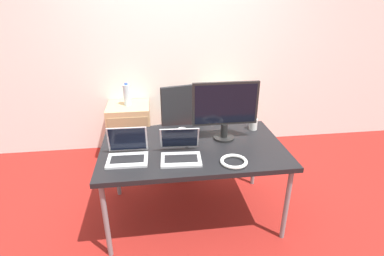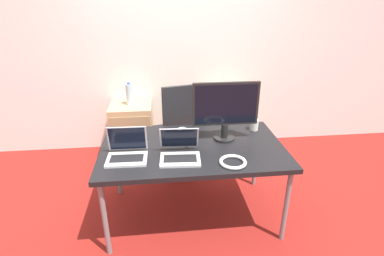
{
  "view_description": "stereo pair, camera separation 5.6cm",
  "coord_description": "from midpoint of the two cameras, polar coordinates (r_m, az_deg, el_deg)",
  "views": [
    {
      "loc": [
        -0.31,
        -2.25,
        1.9
      ],
      "look_at": [
        0.0,
        0.05,
        0.87
      ],
      "focal_mm": 28.0,
      "sensor_mm": 36.0,
      "label": 1
    },
    {
      "loc": [
        -0.25,
        -2.26,
        1.9
      ],
      "look_at": [
        0.0,
        0.05,
        0.87
      ],
      "focal_mm": 28.0,
      "sensor_mm": 36.0,
      "label": 2
    }
  ],
  "objects": [
    {
      "name": "ground_plane",
      "position": [
        2.96,
        -0.43,
        -15.89
      ],
      "size": [
        14.0,
        14.0,
        0.0
      ],
      "primitive_type": "plane",
      "color": "maroon"
    },
    {
      "name": "wall_back",
      "position": [
        3.83,
        -3.47,
        14.98
      ],
      "size": [
        10.0,
        0.05,
        2.6
      ],
      "color": "white",
      "rests_on": "ground_plane"
    },
    {
      "name": "desk",
      "position": [
        2.58,
        -0.48,
        -4.38
      ],
      "size": [
        1.55,
        0.93,
        0.72
      ],
      "color": "black",
      "rests_on": "ground_plane"
    },
    {
      "name": "office_chair",
      "position": [
        3.38,
        -3.25,
        -2.16
      ],
      "size": [
        0.57,
        0.61,
        1.08
      ],
      "color": "#232326",
      "rests_on": "ground_plane"
    },
    {
      "name": "cabinet_left",
      "position": [
        3.84,
        -12.09,
        -0.5
      ],
      "size": [
        0.51,
        0.48,
        0.68
      ],
      "color": "tan",
      "rests_on": "ground_plane"
    },
    {
      "name": "cabinet_right",
      "position": [
        3.92,
        5.47,
        0.45
      ],
      "size": [
        0.51,
        0.48,
        0.68
      ],
      "color": "tan",
      "rests_on": "ground_plane"
    },
    {
      "name": "water_bottle",
      "position": [
        3.68,
        -12.72,
        6.17
      ],
      "size": [
        0.08,
        0.08,
        0.27
      ],
      "color": "silver",
      "rests_on": "cabinet_left"
    },
    {
      "name": "laptop_left",
      "position": [
        2.41,
        -12.84,
        -4.64
      ],
      "size": [
        0.32,
        0.27,
        0.24
      ],
      "color": "silver",
      "rests_on": "desk"
    },
    {
      "name": "laptop_right",
      "position": [
        2.37,
        -2.87,
        -4.61
      ],
      "size": [
        0.33,
        0.33,
        0.23
      ],
      "color": "silver",
      "rests_on": "desk"
    },
    {
      "name": "monitor",
      "position": [
        2.59,
        5.74,
        3.78
      ],
      "size": [
        0.57,
        0.18,
        0.52
      ],
      "color": "black",
      "rests_on": "desk"
    },
    {
      "name": "mouse",
      "position": [
        2.56,
        -1.62,
        -3.15
      ],
      "size": [
        0.05,
        0.07,
        0.03
      ],
      "color": "silver",
      "rests_on": "desk"
    },
    {
      "name": "coffee_cup_white",
      "position": [
        2.91,
        11.05,
        0.72
      ],
      "size": [
        0.08,
        0.08,
        0.11
      ],
      "color": "white",
      "rests_on": "desk"
    },
    {
      "name": "coffee_cup_brown",
      "position": [
        2.68,
        -2.48,
        -1.06
      ],
      "size": [
        0.08,
        0.08,
        0.09
      ],
      "color": "brown",
      "rests_on": "desk"
    },
    {
      "name": "cable_coil",
      "position": [
        2.33,
        7.29,
        -6.33
      ],
      "size": [
        0.21,
        0.21,
        0.03
      ],
      "color": "white",
      "rests_on": "desk"
    }
  ]
}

